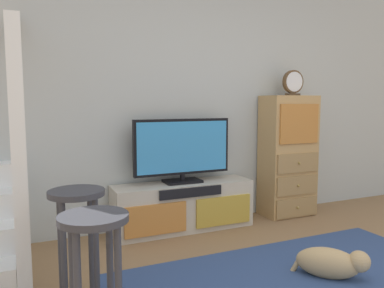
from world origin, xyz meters
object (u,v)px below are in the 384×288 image
object	(u,v)px
dog	(332,263)
television	(182,149)
media_console	(184,206)
bar_stool_near	(94,252)
side_cabinet	(288,156)
desk_clock	(293,83)
bar_stool_far	(77,220)

from	to	relation	value
dog	television	bearing A→B (deg)	111.33
media_console	bar_stool_near	world-z (taller)	bar_stool_near
side_cabinet	dog	world-z (taller)	side_cabinet
side_cabinet	desk_clock	size ratio (longest dim) A/B	4.84
side_cabinet	dog	bearing A→B (deg)	-116.46
bar_stool_near	bar_stool_far	distance (m)	0.54
desk_clock	dog	size ratio (longest dim) A/B	0.60
side_cabinet	television	bearing A→B (deg)	179.37
media_console	television	size ratio (longest dim) A/B	1.41
media_console	desk_clock	distance (m)	1.79
television	side_cabinet	distance (m)	1.27
side_cabinet	bar_stool_near	xyz separation A→B (m)	(-2.40, -1.59, -0.13)
media_console	bar_stool_far	xyz separation A→B (m)	(-1.14, -1.03, 0.30)
bar_stool_near	dog	size ratio (longest dim) A/B	1.59
desk_clock	dog	bearing A→B (deg)	-117.60
dog	media_console	bearing A→B (deg)	111.66
desk_clock	bar_stool_far	size ratio (longest dim) A/B	0.38
television	bar_stool_far	bearing A→B (deg)	-137.13
media_console	dog	bearing A→B (deg)	-68.34
bar_stool_near	dog	bearing A→B (deg)	5.69
bar_stool_far	dog	size ratio (longest dim) A/B	1.60
television	bar_stool_near	size ratio (longest dim) A/B	1.36
bar_stool_near	desk_clock	bearing A→B (deg)	32.97
media_console	bar_stool_near	bearing A→B (deg)	-125.65
desk_clock	bar_stool_near	world-z (taller)	desk_clock
bar_stool_near	bar_stool_far	xyz separation A→B (m)	(-0.01, 0.54, 0.00)
media_console	bar_stool_far	size ratio (longest dim) A/B	1.92
television	dog	size ratio (longest dim) A/B	2.16
television	media_console	bearing A→B (deg)	-90.00
media_console	bar_stool_far	bearing A→B (deg)	-137.78
television	desk_clock	size ratio (longest dim) A/B	3.59
media_console	television	world-z (taller)	television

